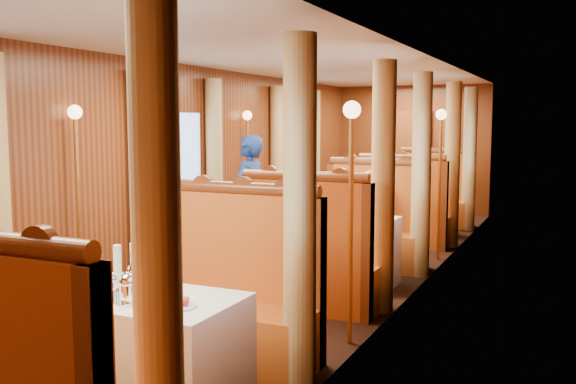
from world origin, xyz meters
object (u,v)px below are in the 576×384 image
Objects in this scene: banquette_far_aft at (433,201)px; banquette_near_aft at (234,306)px; teapot_back at (136,282)px; rose_vase_mid at (344,201)px; tea_tray at (125,297)px; steward at (248,199)px; table_far at (419,211)px; banquette_far_fwd at (403,217)px; fruit_plate at (177,304)px; banquette_mid_aft at (373,233)px; teapot_right at (128,292)px; table_near at (151,358)px; banquette_mid_fwd at (310,266)px; rose_vase_far at (418,177)px; teapot_left at (110,289)px; passenger at (369,209)px; table_mid at (346,252)px.

banquette_near_aft is at bearing -90.00° from banquette_far_aft.
rose_vase_mid is at bearing 99.19° from teapot_back.
tea_tray is 3.59m from rose_vase_mid.
banquette_near_aft is 0.83× the size of steward.
table_far is (0.00, 5.99, -0.05)m from banquette_near_aft.
banquette_far_fwd is (0.00, 4.97, 0.00)m from banquette_near_aft.
banquette_mid_aft is at bearing 93.30° from fruit_plate.
banquette_near_aft is 8.15× the size of teapot_right.
banquette_mid_fwd is (0.00, 2.49, 0.05)m from table_near.
teapot_back is 0.49× the size of rose_vase_far.
teapot_back is (-0.13, 0.04, 0.45)m from table_near.
banquette_near_aft is at bearing 103.37° from fruit_plate.
banquette_far_aft is 3.72× the size of rose_vase_mid.
teapot_left is at bearing -94.10° from banquette_mid_fwd.
passenger is at bearing 93.45° from fruit_plate.
table_near is at bearing 56.70° from teapot_left.
teapot_right is at bearing -90.24° from banquette_far_aft.
steward reaches higher than banquette_mid_fwd.
banquette_far_fwd is (0.00, 2.49, 0.05)m from table_mid.
banquette_mid_aft is 1.00× the size of banquette_far_aft.
banquette_near_aft is 1.00× the size of banquette_far_fwd.
teapot_back is (-0.01, 0.12, 0.06)m from tea_tray.
table_near is 0.65× the size of steward.
banquette_near_aft is at bearing -89.25° from rose_vase_mid.
fruit_plate is (0.30, 0.05, -0.05)m from teapot_right.
fruit_plate is (0.27, -2.59, 0.35)m from banquette_mid_fwd.
table_mid is 6.39× the size of teapot_right.
banquette_far_fwd is at bearing 90.00° from banquette_mid_aft.
table_far is (0.00, 2.49, -0.05)m from banquette_mid_aft.
teapot_left reaches higher than table_near.
banquette_far_fwd is at bearing 90.00° from table_mid.
passenger is (0.12, 4.39, -0.02)m from tea_tray.
steward reaches higher than fruit_plate.
banquette_far_fwd reaches higher than table_mid.
banquette_far_fwd is 8.84× the size of teapot_left.
steward is (-1.52, 3.08, 0.39)m from banquette_near_aft.
tea_tray is 0.21× the size of steward.
banquette_far_aft is at bearing 87.99° from rose_vase_far.
rose_vase_far is at bearing 92.45° from fruit_plate.
table_near is 1.38× the size of passenger.
table_far is at bearing 37.97° from rose_vase_far.
steward reaches higher than teapot_left.
banquette_far_aft is 8.18m from teapot_right.
rose_vase_mid is 1.61m from steward.
banquette_far_aft is 8.16m from teapot_left.
teapot_left is at bearing -140.40° from tea_tray.
banquette_mid_aft reaches higher than fruit_plate.
table_near is 4.32m from passenger.
teapot_left is (-0.19, -6.12, 0.39)m from banquette_far_fwd.
banquette_far_aft reaches higher than table_mid.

